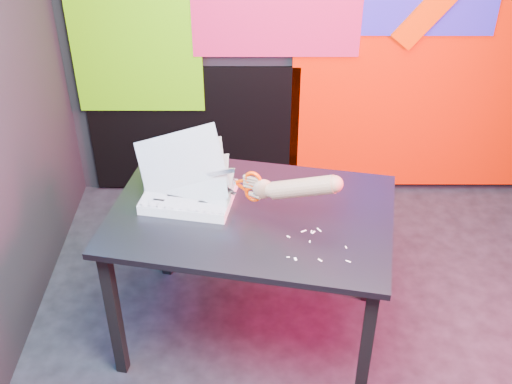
{
  "coord_description": "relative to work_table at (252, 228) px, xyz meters",
  "views": [
    {
      "loc": [
        -0.36,
        -2.02,
        2.43
      ],
      "look_at": [
        -0.36,
        0.2,
        0.87
      ],
      "focal_mm": 45.0,
      "sensor_mm": 36.0,
      "label": 1
    }
  ],
  "objects": [
    {
      "name": "backdrop",
      "position": [
        0.44,
        1.24,
        0.29
      ],
      "size": [
        2.88,
        0.05,
        2.08
      ],
      "color": "#F11B00",
      "rests_on": "ground"
    },
    {
      "name": "hand_forearm",
      "position": [
        0.19,
        -0.07,
        0.27
      ],
      "size": [
        0.4,
        0.2,
        0.19
      ],
      "rotation": [
        0.0,
        0.0,
        -0.4
      ],
      "color": "#9E6B54",
      "rests_on": "work_table"
    },
    {
      "name": "printout_stack",
      "position": [
        -0.28,
        0.09,
        0.12
      ],
      "size": [
        0.46,
        0.35,
        0.36
      ],
      "rotation": [
        0.0,
        0.0,
        -0.18
      ],
      "color": "white",
      "rests_on": "work_table"
    },
    {
      "name": "scissors",
      "position": [
        -0.01,
        0.01,
        0.22
      ],
      "size": [
        0.25,
        0.11,
        0.15
      ],
      "rotation": [
        0.0,
        0.0,
        -0.4
      ],
      "color": "#B0B0B2",
      "rests_on": "printout_stack"
    },
    {
      "name": "work_table",
      "position": [
        0.0,
        0.0,
        0.0
      ],
      "size": [
        1.35,
        1.03,
        0.75
      ],
      "rotation": [
        0.0,
        0.0,
        -0.19
      ],
      "color": "black",
      "rests_on": "ground"
    },
    {
      "name": "room",
      "position": [
        0.38,
        -0.22,
        0.69
      ],
      "size": [
        3.01,
        3.01,
        2.71
      ],
      "color": "black",
      "rests_on": "ground"
    },
    {
      "name": "paper_clippings",
      "position": [
        0.25,
        -0.21,
        0.09
      ],
      "size": [
        0.25,
        0.22,
        0.0
      ],
      "color": "white",
      "rests_on": "work_table"
    }
  ]
}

